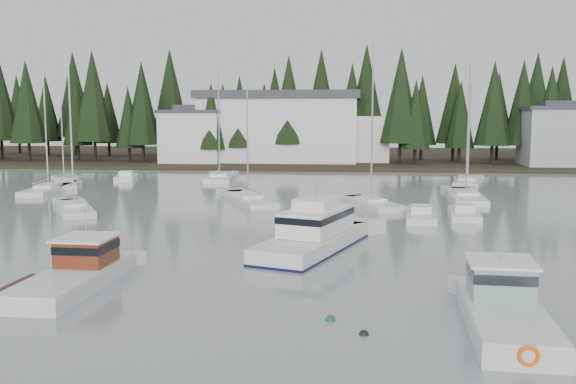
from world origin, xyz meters
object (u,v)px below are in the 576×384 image
at_px(sailboat_0, 371,205).
at_px(sailboat_12, 64,185).
at_px(house_east_a, 559,135).
at_px(sailboat_5, 74,210).
at_px(lobster_boat_teal, 504,313).
at_px(sailboat_2, 468,183).
at_px(sailboat_11, 248,201).
at_px(cabin_cruiser_center, 314,238).
at_px(sailboat_7, 220,179).
at_px(house_west, 192,135).
at_px(runabout_3, 126,178).
at_px(sailboat_8, 49,191).
at_px(runabout_4, 464,216).
at_px(lobster_boat_brown, 74,277).
at_px(harbor_inn, 292,127).
at_px(sailboat_9, 466,198).
at_px(runabout_1, 421,217).

height_order(sailboat_0, sailboat_12, sailboat_0).
bearing_deg(house_east_a, sailboat_5, -139.17).
distance_m(lobster_boat_teal, sailboat_2, 50.74).
distance_m(sailboat_2, sailboat_11, 28.45).
xyz_separation_m(cabin_cruiser_center, sailboat_7, (-13.68, 38.81, -0.63)).
relative_size(house_west, runabout_3, 1.60).
xyz_separation_m(house_east_a, sailboat_11, (-39.08, -38.49, -4.85)).
xyz_separation_m(sailboat_8, runabout_4, (39.83, -12.84, 0.07)).
height_order(lobster_boat_brown, sailboat_7, sailboat_7).
height_order(harbor_inn, sailboat_2, harbor_inn).
relative_size(lobster_boat_brown, lobster_boat_teal, 1.03).
height_order(sailboat_9, sailboat_12, sailboat_12).
xyz_separation_m(sailboat_8, sailboat_9, (41.88, -1.70, -0.01)).
distance_m(sailboat_7, runabout_4, 35.84).
relative_size(house_east_a, lobster_boat_brown, 1.25).
relative_size(lobster_boat_brown, cabin_cruiser_center, 0.74).
bearing_deg(sailboat_0, sailboat_5, 78.05).
bearing_deg(runabout_3, sailboat_12, 132.68).
distance_m(harbor_inn, sailboat_0, 46.11).
xyz_separation_m(harbor_inn, sailboat_11, (-0.12, -42.83, -5.73)).
height_order(sailboat_0, runabout_3, sailboat_0).
bearing_deg(cabin_cruiser_center, harbor_inn, 25.46).
xyz_separation_m(harbor_inn, sailboat_8, (-21.89, -36.98, -5.71)).
bearing_deg(runabout_4, sailboat_5, 94.91).
distance_m(house_east_a, runabout_4, 50.33).
bearing_deg(sailboat_7, house_west, 15.77).
height_order(sailboat_7, sailboat_8, sailboat_7).
relative_size(runabout_3, runabout_4, 1.04).
distance_m(sailboat_9, sailboat_12, 43.26).
relative_size(lobster_boat_teal, sailboat_12, 0.58).
bearing_deg(lobster_boat_teal, sailboat_12, 44.14).
relative_size(house_east_a, harbor_inn, 0.36).
relative_size(cabin_cruiser_center, sailboat_7, 0.84).
distance_m(house_west, sailboat_2, 43.85).
distance_m(sailboat_2, runabout_3, 40.49).
height_order(house_east_a, lobster_boat_teal, house_east_a).
bearing_deg(sailboat_2, sailboat_7, 100.03).
bearing_deg(sailboat_7, sailboat_2, -100.09).
distance_m(lobster_boat_brown, sailboat_0, 31.09).
distance_m(cabin_cruiser_center, sailboat_8, 38.61).
distance_m(cabin_cruiser_center, sailboat_2, 40.11).
distance_m(harbor_inn, runabout_4, 53.25).
distance_m(sailboat_7, sailboat_8, 20.17).
distance_m(harbor_inn, lobster_boat_teal, 77.40).
relative_size(runabout_1, runabout_3, 1.11).
distance_m(lobster_boat_teal, sailboat_12, 58.06).
bearing_deg(lobster_boat_brown, sailboat_5, 26.00).
relative_size(lobster_boat_teal, sailboat_2, 0.70).
height_order(cabin_cruiser_center, sailboat_5, sailboat_5).
bearing_deg(sailboat_0, lobster_boat_teal, 163.30).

